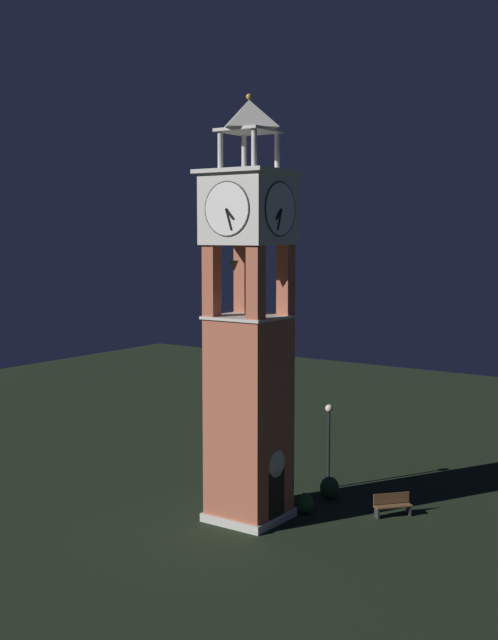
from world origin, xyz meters
name	(u,v)px	position (x,y,z in m)	size (l,w,h in m)	color
ground	(249,519)	(0.00, 0.00, 0.00)	(80.00, 80.00, 0.00)	black
clock_tower	(249,343)	(0.00, 0.00, 7.35)	(3.31, 3.31, 17.28)	#AD5B42
park_bench	(392,505)	(3.71, -4.74, 0.48)	(1.50, 1.37, 0.95)	brown
lamp_post	(329,430)	(5.52, -0.64, 2.74)	(0.36, 0.36, 3.96)	black
trash_bin	(247,470)	(4.66, 3.42, 0.40)	(0.52, 0.52, 0.80)	#4C4C51
shrub_near_entry	(237,487)	(2.36, 2.34, 0.34)	(0.79, 0.79, 0.68)	#234C28
shrub_left_of_tower	(329,488)	(4.24, -1.42, 0.49)	(0.85, 0.85, 0.98)	#234C28
shrub_behind_bench	(305,503)	(1.89, -1.59, 0.44)	(0.71, 0.71, 0.89)	#234C28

